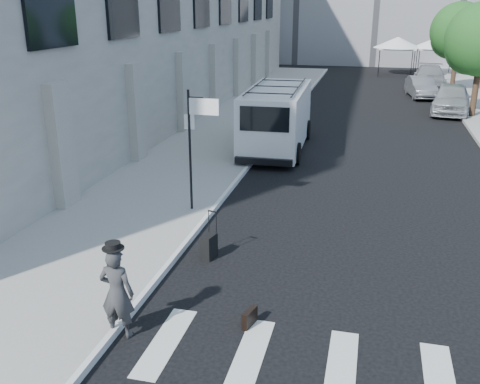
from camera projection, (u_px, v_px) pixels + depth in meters
The scene contains 15 objects.
ground at pixel (254, 273), 12.36m from camera, with size 120.00×120.00×0.00m, color black.
sidewalk_left at pixel (241, 121), 27.93m from camera, with size 4.50×48.00×0.15m, color gray.
building_left at pixel (122, 1), 29.44m from camera, with size 10.00×44.00×12.00m, color gray.
sign_pole at pixel (197, 126), 14.94m from camera, with size 1.03×0.07×3.50m.
tree_near at pixel (480, 42), 27.75m from camera, with size 3.80×3.83×6.03m.
tree_far at pixel (457, 33), 35.98m from camera, with size 3.80×3.83×6.03m.
tent_left at pixel (398, 43), 45.29m from camera, with size 4.00×4.00×3.20m.
tent_right at pixel (437, 43), 45.02m from camera, with size 4.00×4.00×3.20m.
businessman at pixel (117, 293), 9.75m from camera, with size 0.65×0.43×1.79m, color #323234.
briefcase at pixel (250, 318), 10.29m from camera, with size 0.12×0.44×0.34m, color black.
suitcase at pixel (209, 246), 12.99m from camera, with size 0.35×0.47×1.17m.
cargo_van at pixel (277, 118), 22.53m from camera, with size 2.65×7.02×2.59m.
parked_car_a at pixel (451, 99), 29.94m from camera, with size 1.98×4.93×1.68m, color #A7ABAF.
parked_car_b at pixel (421, 87), 35.09m from camera, with size 1.42×4.08×1.34m, color #5B5D62.
parked_car_c at pixel (429, 77), 39.12m from camera, with size 2.21×5.44×1.58m, color #93969A.
Camera 1 is at (2.35, -10.77, 5.90)m, focal length 40.00 mm.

